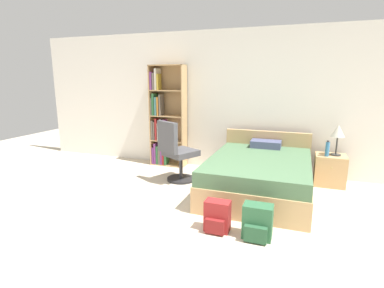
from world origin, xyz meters
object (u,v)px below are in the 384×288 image
at_px(bookshelf, 164,120).
at_px(backpack_red, 217,217).
at_px(office_chair, 176,153).
at_px(table_lamp, 338,132).
at_px(backpack_green, 257,223).
at_px(nightstand, 330,170).
at_px(water_bottle, 327,149).
at_px(bed, 259,175).

xyz_separation_m(bookshelf, backpack_red, (1.74, -2.28, -0.73)).
xyz_separation_m(office_chair, backpack_red, (1.10, -1.41, -0.33)).
height_order(table_lamp, backpack_green, table_lamp).
bearing_deg(table_lamp, nightstand, -171.46).
bearing_deg(bookshelf, backpack_red, -52.69).
distance_m(water_bottle, backpack_red, 2.42).
bearing_deg(backpack_red, bookshelf, 127.31).
bearing_deg(backpack_green, water_bottle, 68.50).
xyz_separation_m(table_lamp, backpack_green, (-0.94, -2.14, -0.70)).
bearing_deg(backpack_red, backpack_green, -0.45).
distance_m(office_chair, backpack_red, 1.82).
relative_size(table_lamp, backpack_green, 1.29).
bearing_deg(backpack_green, bookshelf, 133.86).
height_order(nightstand, table_lamp, table_lamp).
relative_size(nightstand, backpack_green, 1.31).
xyz_separation_m(nightstand, water_bottle, (-0.08, -0.10, 0.37)).
xyz_separation_m(table_lamp, backpack_red, (-1.39, -2.14, -0.71)).
distance_m(table_lamp, backpack_red, 2.65).
bearing_deg(backpack_green, bed, 96.95).
height_order(bed, office_chair, office_chair).
xyz_separation_m(office_chair, table_lamp, (2.50, 0.73, 0.38)).
xyz_separation_m(bookshelf, table_lamp, (3.13, -0.14, -0.02)).
distance_m(office_chair, table_lamp, 2.63).
distance_m(bed, water_bottle, 1.21).
xyz_separation_m(bookshelf, nightstand, (3.07, -0.15, -0.65)).
xyz_separation_m(water_bottle, backpack_red, (-1.26, -2.02, -0.45)).
distance_m(backpack_green, backpack_red, 0.46).
xyz_separation_m(nightstand, backpack_red, (-1.33, -2.13, -0.08)).
relative_size(bookshelf, office_chair, 1.89).
bearing_deg(office_chair, table_lamp, 16.32).
bearing_deg(nightstand, backpack_red, -122.05).
bearing_deg(nightstand, water_bottle, -126.18).
bearing_deg(bed, backpack_green, -83.05).
bearing_deg(office_chair, backpack_green, -42.14).
relative_size(nightstand, water_bottle, 1.97).
relative_size(office_chair, table_lamp, 2.10).
xyz_separation_m(backpack_green, backpack_red, (-0.46, 0.00, -0.01)).
relative_size(bed, table_lamp, 4.00).
distance_m(bed, backpack_red, 1.40).
bearing_deg(bed, office_chair, 178.45).
distance_m(nightstand, water_bottle, 0.40).
height_order(office_chair, table_lamp, office_chair).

